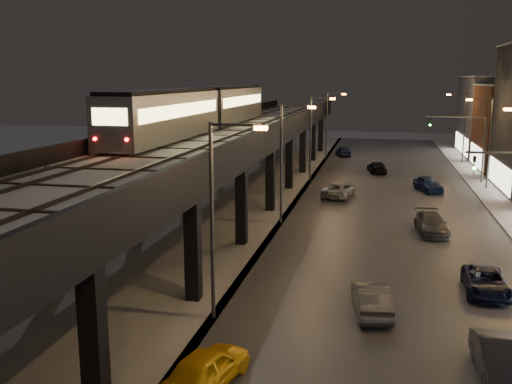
{
  "coord_description": "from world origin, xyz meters",
  "views": [
    {
      "loc": [
        6.42,
        -10.51,
        10.83
      ],
      "look_at": [
        0.2,
        18.03,
        5.0
      ],
      "focal_mm": 40.0,
      "sensor_mm": 36.0,
      "label": 1
    }
  ],
  "objects_px": {
    "car_mid_silver": "(339,190)",
    "car_mid_dark": "(377,168)",
    "car_near_white": "(371,300)",
    "car_taxi": "(207,369)",
    "subway_train": "(204,108)",
    "car_far_white": "(343,152)",
    "car_onc_white": "(431,224)",
    "car_onc_silver": "(499,362)",
    "car_onc_dark": "(486,283)",
    "car_onc_red": "(428,184)"
  },
  "relations": [
    {
      "from": "car_mid_silver",
      "to": "car_mid_dark",
      "type": "relative_size",
      "value": 1.17
    },
    {
      "from": "car_near_white",
      "to": "car_mid_silver",
      "type": "bearing_deg",
      "value": -91.04
    },
    {
      "from": "car_taxi",
      "to": "car_near_white",
      "type": "height_order",
      "value": "car_near_white"
    },
    {
      "from": "subway_train",
      "to": "car_near_white",
      "type": "distance_m",
      "value": 27.37
    },
    {
      "from": "car_mid_silver",
      "to": "car_far_white",
      "type": "relative_size",
      "value": 1.24
    },
    {
      "from": "car_onc_white",
      "to": "car_mid_dark",
      "type": "bearing_deg",
      "value": 93.48
    },
    {
      "from": "car_near_white",
      "to": "car_mid_silver",
      "type": "xyz_separation_m",
      "value": [
        -3.44,
        26.45,
        0.0
      ]
    },
    {
      "from": "car_onc_silver",
      "to": "subway_train",
      "type": "bearing_deg",
      "value": 124.5
    },
    {
      "from": "car_onc_dark",
      "to": "car_mid_silver",
      "type": "bearing_deg",
      "value": 113.13
    },
    {
      "from": "car_mid_dark",
      "to": "car_onc_red",
      "type": "distance_m",
      "value": 11.44
    },
    {
      "from": "subway_train",
      "to": "car_mid_silver",
      "type": "xyz_separation_m",
      "value": [
        11.41,
        4.75,
        -7.62
      ]
    },
    {
      "from": "car_onc_silver",
      "to": "car_onc_white",
      "type": "height_order",
      "value": "same"
    },
    {
      "from": "car_near_white",
      "to": "car_mid_silver",
      "type": "distance_m",
      "value": 26.67
    },
    {
      "from": "car_onc_silver",
      "to": "car_mid_silver",
      "type": "bearing_deg",
      "value": 102.79
    },
    {
      "from": "car_mid_dark",
      "to": "car_onc_white",
      "type": "bearing_deg",
      "value": 88.27
    },
    {
      "from": "car_mid_dark",
      "to": "car_onc_white",
      "type": "xyz_separation_m",
      "value": [
        4.01,
        -26.12,
        0.06
      ]
    },
    {
      "from": "car_mid_dark",
      "to": "car_far_white",
      "type": "distance_m",
      "value": 14.62
    },
    {
      "from": "subway_train",
      "to": "car_onc_white",
      "type": "bearing_deg",
      "value": -19.16
    },
    {
      "from": "car_mid_dark",
      "to": "car_onc_dark",
      "type": "bearing_deg",
      "value": 88.26
    },
    {
      "from": "car_far_white",
      "to": "car_onc_red",
      "type": "bearing_deg",
      "value": 97.49
    },
    {
      "from": "car_mid_silver",
      "to": "car_far_white",
      "type": "height_order",
      "value": "car_mid_silver"
    },
    {
      "from": "car_mid_dark",
      "to": "car_mid_silver",
      "type": "bearing_deg",
      "value": 66.96
    },
    {
      "from": "car_far_white",
      "to": "car_onc_silver",
      "type": "xyz_separation_m",
      "value": [
        9.57,
        -60.12,
        -0.01
      ]
    },
    {
      "from": "subway_train",
      "to": "car_far_white",
      "type": "relative_size",
      "value": 8.52
    },
    {
      "from": "car_onc_dark",
      "to": "car_onc_red",
      "type": "relative_size",
      "value": 1.04
    },
    {
      "from": "car_far_white",
      "to": "car_onc_white",
      "type": "bearing_deg",
      "value": 87.93
    },
    {
      "from": "car_near_white",
      "to": "car_onc_white",
      "type": "bearing_deg",
      "value": -112.82
    },
    {
      "from": "subway_train",
      "to": "car_onc_silver",
      "type": "distance_m",
      "value": 33.94
    },
    {
      "from": "subway_train",
      "to": "car_mid_dark",
      "type": "xyz_separation_m",
      "value": [
        14.73,
        19.61,
        -7.7
      ]
    },
    {
      "from": "car_near_white",
      "to": "car_onc_dark",
      "type": "relative_size",
      "value": 0.96
    },
    {
      "from": "car_mid_silver",
      "to": "car_onc_white",
      "type": "bearing_deg",
      "value": 132.05
    },
    {
      "from": "car_mid_dark",
      "to": "car_onc_white",
      "type": "relative_size",
      "value": 0.92
    },
    {
      "from": "car_far_white",
      "to": "car_onc_red",
      "type": "distance_m",
      "value": 26.02
    },
    {
      "from": "subway_train",
      "to": "car_onc_red",
      "type": "bearing_deg",
      "value": 25.3
    },
    {
      "from": "car_mid_dark",
      "to": "car_onc_red",
      "type": "height_order",
      "value": "car_onc_red"
    },
    {
      "from": "car_mid_dark",
      "to": "car_onc_silver",
      "type": "height_order",
      "value": "car_onc_silver"
    },
    {
      "from": "car_far_white",
      "to": "car_onc_dark",
      "type": "distance_m",
      "value": 52.49
    },
    {
      "from": "car_onc_white",
      "to": "car_onc_dark",
      "type": "bearing_deg",
      "value": -86.53
    },
    {
      "from": "car_mid_silver",
      "to": "car_onc_white",
      "type": "xyz_separation_m",
      "value": [
        7.33,
        -11.26,
        -0.02
      ]
    },
    {
      "from": "car_far_white",
      "to": "car_onc_red",
      "type": "height_order",
      "value": "car_onc_red"
    },
    {
      "from": "car_near_white",
      "to": "car_onc_red",
      "type": "height_order",
      "value": "car_onc_red"
    },
    {
      "from": "car_onc_red",
      "to": "car_mid_dark",
      "type": "bearing_deg",
      "value": 97.52
    },
    {
      "from": "car_taxi",
      "to": "car_onc_dark",
      "type": "distance_m",
      "value": 16.09
    },
    {
      "from": "car_mid_dark",
      "to": "car_onc_silver",
      "type": "bearing_deg",
      "value": 85.46
    },
    {
      "from": "subway_train",
      "to": "car_onc_silver",
      "type": "bearing_deg",
      "value": -53.82
    },
    {
      "from": "subway_train",
      "to": "car_far_white",
      "type": "height_order",
      "value": "subway_train"
    },
    {
      "from": "car_far_white",
      "to": "car_onc_white",
      "type": "height_order",
      "value": "car_far_white"
    },
    {
      "from": "subway_train",
      "to": "car_onc_white",
      "type": "relative_size",
      "value": 7.38
    },
    {
      "from": "subway_train",
      "to": "car_mid_silver",
      "type": "height_order",
      "value": "subway_train"
    },
    {
      "from": "car_onc_dark",
      "to": "car_onc_red",
      "type": "xyz_separation_m",
      "value": [
        -0.81,
        27.29,
        0.11
      ]
    }
  ]
}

